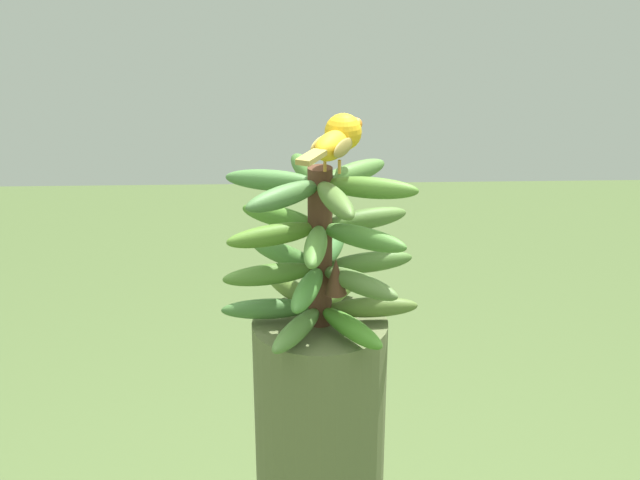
% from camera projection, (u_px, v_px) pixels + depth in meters
% --- Properties ---
extents(banana_bunch, '(0.32, 0.33, 0.27)m').
position_uv_depth(banana_bunch, '(320.00, 248.00, 1.41)').
color(banana_bunch, '#4C2D1E').
rests_on(banana_bunch, banana_tree).
extents(perched_bird, '(0.19, 0.11, 0.08)m').
position_uv_depth(perched_bird, '(338.00, 139.00, 1.34)').
color(perched_bird, '#C68933').
rests_on(perched_bird, banana_bunch).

